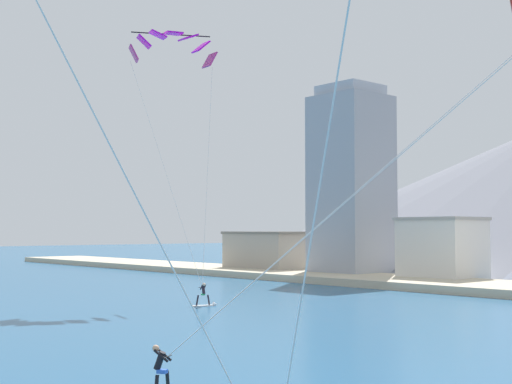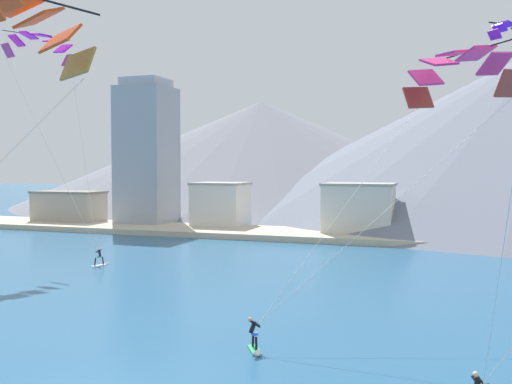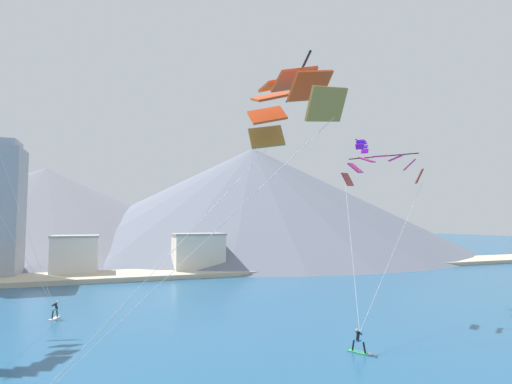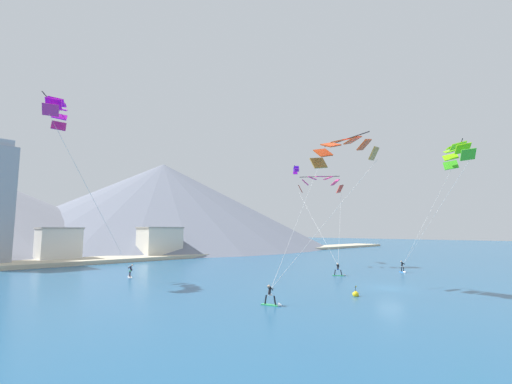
# 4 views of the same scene
# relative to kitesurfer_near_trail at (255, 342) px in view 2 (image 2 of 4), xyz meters

# --- Properties ---
(kitesurfer_near_trail) EXTENTS (1.22, 1.71, 1.68)m
(kitesurfer_near_trail) POSITION_rel_kitesurfer_near_trail_xyz_m (0.00, 0.00, 0.00)
(kitesurfer_near_trail) COLOR #33B266
(kitesurfer_near_trail) RESTS_ON ground
(kitesurfer_far_left) EXTENTS (0.97, 1.77, 1.66)m
(kitesurfer_far_left) POSITION_rel_kitesurfer_near_trail_xyz_m (-20.17, 17.33, -0.01)
(kitesurfer_far_left) COLOR white
(kitesurfer_far_left) RESTS_ON ground
(parafoil_kite_near_lead) EXTENTS (12.50, 7.84, 14.28)m
(parafoil_kite_near_lead) POSITION_rel_kitesurfer_near_trail_xyz_m (-7.99, -5.87, 13.87)
(parafoil_kite_near_lead) COLOR #A87A31
(parafoil_kite_near_trail) EXTENTS (12.00, 12.04, 13.85)m
(parafoil_kite_near_trail) POSITION_rel_kitesurfer_near_trail_xyz_m (8.76, 9.02, 13.47)
(parafoil_kite_near_trail) COLOR #A53128
(parafoil_kite_far_left) EXTENTS (10.49, 7.16, 20.00)m
(parafoil_kite_far_left) POSITION_rel_kitesurfer_near_trail_xyz_m (-28.70, 20.38, 19.66)
(parafoil_kite_far_left) COLOR #B92880
(parafoil_kite_distant_high_outer) EXTENTS (3.27, 3.23, 1.26)m
(parafoil_kite_distant_high_outer) POSITION_rel_kitesurfer_near_trail_xyz_m (12.20, 17.13, 17.29)
(parafoil_kite_distant_high_outer) COLOR purple
(shoreline_strip) EXTENTS (180.00, 10.00, 0.70)m
(shoreline_strip) POSITION_rel_kitesurfer_near_trail_xyz_m (-4.55, 41.88, -0.12)
(shoreline_strip) COLOR beige
(shoreline_strip) RESTS_ON ground
(shore_building_harbour_front) EXTENTS (7.01, 6.22, 6.38)m
(shore_building_harbour_front) POSITION_rel_kitesurfer_near_trail_xyz_m (-21.13, 46.61, 2.73)
(shore_building_harbour_front) COLOR silver
(shore_building_harbour_front) RESTS_ON ground
(shore_building_promenade_mid) EXTENTS (10.28, 4.99, 4.97)m
(shore_building_promenade_mid) POSITION_rel_kitesurfer_near_trail_xyz_m (-43.95, 44.19, 2.03)
(shore_building_promenade_mid) COLOR #A89E8E
(shore_building_promenade_mid) RESTS_ON ground
(shore_building_quay_east) EXTENTS (8.45, 6.27, 6.57)m
(shore_building_quay_east) POSITION_rel_kitesurfer_near_trail_xyz_m (-2.02, 43.97, 2.83)
(shore_building_quay_east) COLOR silver
(shore_building_quay_east) RESTS_ON ground
(highrise_tower) EXTENTS (7.00, 7.00, 20.80)m
(highrise_tower) POSITION_rel_kitesurfer_near_trail_xyz_m (-32.18, 46.17, 9.72)
(highrise_tower) COLOR #999EA8
(highrise_tower) RESTS_ON ground
(mountain_peak_west_ridge) EXTENTS (108.22, 108.22, 23.37)m
(mountain_peak_west_ridge) POSITION_rel_kitesurfer_near_trail_xyz_m (-33.52, 100.46, 11.21)
(mountain_peak_west_ridge) COLOR slate
(mountain_peak_west_ridge) RESTS_ON ground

